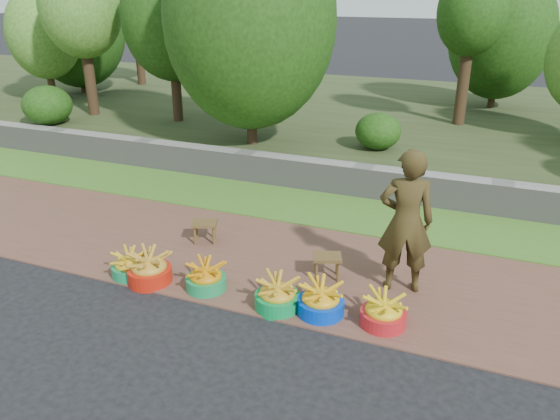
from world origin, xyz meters
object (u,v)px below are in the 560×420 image
at_px(basin_a, 130,266).
at_px(basin_f, 383,312).
at_px(basin_c, 206,278).
at_px(basin_b, 149,269).
at_px(stool_left, 205,226).
at_px(stool_right, 327,260).
at_px(vendor_woman, 406,222).
at_px(basin_d, 277,296).
at_px(basin_e, 321,301).

xyz_separation_m(basin_a, basin_f, (3.17, 0.14, 0.01)).
height_order(basin_c, basin_f, basin_f).
distance_m(basin_b, stool_left, 1.24).
height_order(basin_f, stool_right, basin_f).
bearing_deg(vendor_woman, basin_d, 22.84).
bearing_deg(stool_right, basin_d, -109.96).
height_order(basin_d, basin_e, basin_e).
bearing_deg(basin_a, stool_right, 20.76).
bearing_deg(vendor_woman, basin_c, 6.96).
xyz_separation_m(basin_d, stool_right, (0.31, 0.86, 0.09)).
bearing_deg(stool_right, basin_a, -159.24).
bearing_deg(basin_c, basin_f, 1.66).
relative_size(basin_c, stool_left, 1.17).
relative_size(stool_left, vendor_woman, 0.24).
relative_size(basin_a, stool_left, 1.10).
bearing_deg(stool_left, basin_d, -36.63).
relative_size(basin_f, vendor_woman, 0.29).
height_order(basin_c, basin_e, basin_e).
bearing_deg(basin_d, basin_e, 8.79).
height_order(basin_e, stool_left, basin_e).
bearing_deg(basin_e, basin_b, -176.86).
bearing_deg(vendor_woman, stool_left, -20.45).
bearing_deg(basin_e, basin_c, -179.36).
height_order(basin_a, basin_f, basin_f).
relative_size(basin_a, basin_b, 0.84).
bearing_deg(basin_a, basin_e, 2.16).
bearing_deg(basin_b, basin_d, 1.48).
xyz_separation_m(basin_a, basin_e, (2.48, 0.09, 0.02)).
xyz_separation_m(basin_b, basin_c, (0.73, 0.10, -0.02)).
distance_m(basin_c, basin_e, 1.44).
xyz_separation_m(basin_a, stool_right, (2.31, 0.87, 0.11)).
height_order(basin_f, vendor_woman, vendor_woman).
xyz_separation_m(basin_b, stool_right, (1.99, 0.90, 0.08)).
xyz_separation_m(basin_c, vendor_woman, (2.15, 0.90, 0.73)).
bearing_deg(vendor_woman, stool_right, -9.15).
bearing_deg(stool_right, basin_c, -147.74).
distance_m(basin_a, basin_e, 2.48).
xyz_separation_m(basin_a, basin_d, (1.99, 0.02, 0.02)).
relative_size(basin_a, vendor_woman, 0.26).
relative_size(basin_c, basin_f, 0.98).
bearing_deg(basin_e, basin_d, -171.21).
relative_size(basin_d, stool_right, 1.23).
relative_size(basin_a, basin_c, 0.94).
bearing_deg(stool_left, basin_c, -60.06).
height_order(basin_d, stool_right, basin_d).
bearing_deg(basin_a, basin_b, -4.70).
bearing_deg(basin_f, basin_c, -178.34).
xyz_separation_m(basin_a, vendor_woman, (3.20, 0.98, 0.74)).
height_order(basin_b, stool_left, basin_b).
xyz_separation_m(basin_a, basin_b, (0.31, -0.03, 0.03)).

